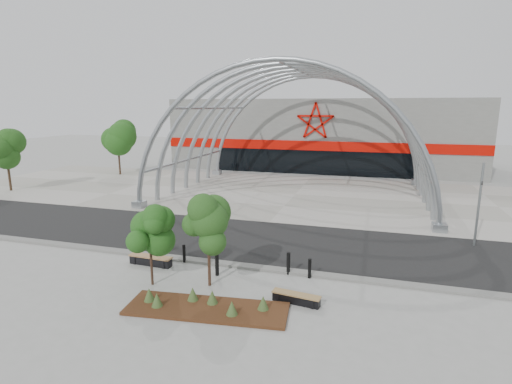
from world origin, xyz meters
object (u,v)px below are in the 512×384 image
at_px(bollard_2, 217,264).
at_px(street_tree_0, 149,230).
at_px(street_tree_1, 208,224).
at_px(bench_1, 296,299).
at_px(bench_0, 151,260).
at_px(signal_pole, 479,203).

bearing_deg(bollard_2, street_tree_0, -143.97).
bearing_deg(street_tree_0, street_tree_1, 14.33).
xyz_separation_m(street_tree_1, bench_1, (3.69, -0.49, -2.42)).
bearing_deg(bollard_2, bench_0, 176.55).
height_order(bench_0, bollard_2, bollard_2).
bearing_deg(bench_1, street_tree_0, -179.09).
height_order(street_tree_0, bench_0, street_tree_0).
bearing_deg(bench_1, signal_pole, 48.60).
xyz_separation_m(signal_pole, street_tree_0, (-13.80, -8.95, 0.02)).
bearing_deg(bench_1, bench_0, 166.46).
relative_size(street_tree_0, bollard_2, 3.15).
bearing_deg(bench_0, street_tree_0, -57.38).
distance_m(street_tree_1, bollard_2, 2.33).
bearing_deg(bench_0, street_tree_1, -19.55).
height_order(signal_pole, bench_0, signal_pole).
relative_size(bench_0, bollard_2, 2.07).
relative_size(street_tree_0, bench_1, 1.73).
distance_m(bench_0, bollard_2, 3.40).
xyz_separation_m(signal_pole, bench_0, (-14.96, -7.13, -2.09)).
distance_m(signal_pole, street_tree_0, 16.45).
xyz_separation_m(bench_0, bench_1, (7.15, -1.72, -0.03)).
relative_size(street_tree_0, bench_0, 1.52).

